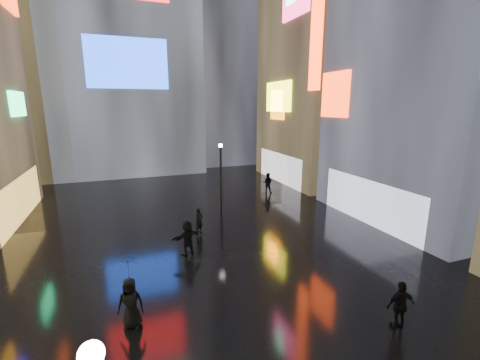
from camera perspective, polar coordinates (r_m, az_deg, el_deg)
ground at (r=21.25m, az=-7.58°, el=-8.57°), size 140.00×140.00×0.00m
building_right_far at (r=36.11m, az=15.20°, el=22.52°), size 10.28×12.00×28.00m
tower_flank_right at (r=48.08m, az=-4.38°, el=24.10°), size 12.00×12.00×34.00m
tower_flank_left at (r=42.78m, az=-35.29°, el=17.80°), size 10.00×10.00×26.00m
lamp_far at (r=23.12m, az=-3.41°, el=0.94°), size 0.30×0.30×5.20m
pedestrian_3 at (r=13.45m, az=26.63°, el=-19.28°), size 1.12×0.60×1.82m
pedestrian_4 at (r=12.86m, az=-18.87°, el=-19.98°), size 1.04×0.82×1.88m
pedestrian_5 at (r=17.55m, az=-9.28°, el=-10.11°), size 1.82×1.19×1.88m
pedestrian_6 at (r=20.18m, az=-7.27°, el=-7.25°), size 0.72×0.64×1.65m
pedestrian_7 at (r=29.34m, az=4.92°, el=-0.50°), size 1.14×1.08×1.85m
umbrella_2 at (r=12.18m, az=-19.36°, el=-14.55°), size 1.27×1.26×0.86m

